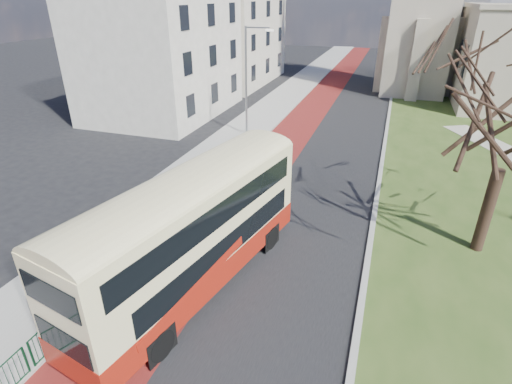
% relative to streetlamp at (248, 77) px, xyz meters
% --- Properties ---
extents(ground, '(160.00, 160.00, 0.00)m').
position_rel_streetlamp_xyz_m(ground, '(4.35, -18.00, -4.59)').
color(ground, black).
rests_on(ground, ground).
extents(road_carriageway, '(9.00, 120.00, 0.01)m').
position_rel_streetlamp_xyz_m(road_carriageway, '(5.85, 2.00, -4.59)').
color(road_carriageway, black).
rests_on(road_carriageway, ground).
extents(bus_lane, '(3.40, 120.00, 0.01)m').
position_rel_streetlamp_xyz_m(bus_lane, '(3.15, 2.00, -4.59)').
color(bus_lane, '#591414').
rests_on(bus_lane, ground).
extents(pavement_west, '(4.00, 120.00, 0.12)m').
position_rel_streetlamp_xyz_m(pavement_west, '(-0.65, 2.00, -4.53)').
color(pavement_west, gray).
rests_on(pavement_west, ground).
extents(kerb_west, '(0.25, 120.00, 0.13)m').
position_rel_streetlamp_xyz_m(kerb_west, '(1.35, 2.00, -4.53)').
color(kerb_west, '#999993').
rests_on(kerb_west, ground).
extents(kerb_east, '(0.25, 80.00, 0.13)m').
position_rel_streetlamp_xyz_m(kerb_east, '(10.45, 4.00, -4.53)').
color(kerb_east, '#999993').
rests_on(kerb_east, ground).
extents(pedestrian_railing, '(0.07, 24.00, 1.12)m').
position_rel_streetlamp_xyz_m(pedestrian_railing, '(1.40, -14.00, -4.04)').
color(pedestrian_railing, '#0E3E22').
rests_on(pedestrian_railing, ground).
extents(street_block_near, '(10.30, 14.30, 13.00)m').
position_rel_streetlamp_xyz_m(street_block_near, '(-9.65, 4.00, 1.92)').
color(street_block_near, beige).
rests_on(street_block_near, ground).
extents(street_block_far, '(10.30, 16.30, 11.50)m').
position_rel_streetlamp_xyz_m(street_block_far, '(-9.65, 20.00, 1.17)').
color(street_block_far, beige).
rests_on(street_block_far, ground).
extents(streetlamp, '(2.13, 0.18, 8.00)m').
position_rel_streetlamp_xyz_m(streetlamp, '(0.00, 0.00, 0.00)').
color(streetlamp, gray).
rests_on(streetlamp, pavement_west).
extents(bus, '(4.75, 11.20, 4.56)m').
position_rel_streetlamp_xyz_m(bus, '(4.32, -17.92, -1.99)').
color(bus, maroon).
rests_on(bus, ground).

